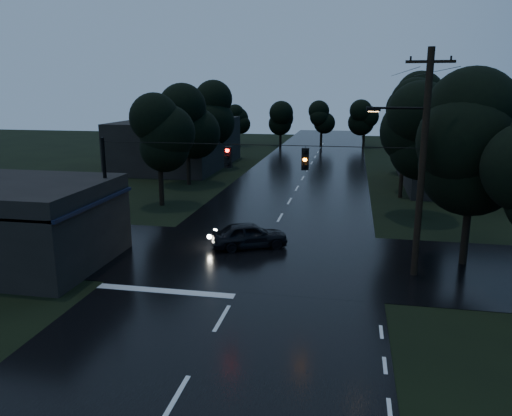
% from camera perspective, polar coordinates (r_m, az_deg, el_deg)
% --- Properties ---
extents(ground, '(160.00, 160.00, 0.00)m').
position_cam_1_polar(ground, '(14.88, -9.16, -20.73)').
color(ground, black).
rests_on(ground, ground).
extents(main_road, '(12.00, 120.00, 0.02)m').
position_cam_1_polar(main_road, '(42.55, 4.71, 2.23)').
color(main_road, black).
rests_on(main_road, ground).
extents(cross_street, '(60.00, 9.00, 0.02)m').
position_cam_1_polar(cross_street, '(25.32, 0.15, -5.66)').
color(cross_street, black).
rests_on(cross_street, ground).
extents(building_far_right, '(10.00, 14.00, 4.40)m').
position_cam_1_polar(building_far_right, '(46.87, 22.67, 5.01)').
color(building_far_right, black).
rests_on(building_far_right, ground).
extents(building_far_left, '(10.00, 16.00, 5.00)m').
position_cam_1_polar(building_far_left, '(55.00, -8.81, 7.33)').
color(building_far_left, black).
rests_on(building_far_left, ground).
extents(utility_pole_main, '(3.50, 0.30, 10.00)m').
position_cam_1_polar(utility_pole_main, '(22.88, 18.29, 5.14)').
color(utility_pole_main, black).
rests_on(utility_pole_main, ground).
extents(utility_pole_far, '(2.00, 0.30, 7.50)m').
position_cam_1_polar(utility_pole_far, '(39.91, 16.49, 6.61)').
color(utility_pole_far, black).
rests_on(utility_pole_far, ground).
extents(anchor_pole_left, '(0.18, 0.18, 6.00)m').
position_cam_1_polar(anchor_pole_left, '(26.03, -16.72, 1.15)').
color(anchor_pole_left, black).
rests_on(anchor_pole_left, ground).
extents(span_signals, '(15.00, 0.37, 1.12)m').
position_cam_1_polar(span_signals, '(23.02, 1.05, 5.84)').
color(span_signals, black).
rests_on(span_signals, ground).
extents(tree_corner_near, '(4.48, 4.48, 9.44)m').
position_cam_1_polar(tree_corner_near, '(25.20, 23.75, 7.09)').
color(tree_corner_near, black).
rests_on(tree_corner_near, ground).
extents(tree_left_a, '(3.92, 3.92, 8.26)m').
position_cam_1_polar(tree_left_a, '(36.22, -11.05, 8.42)').
color(tree_left_a, black).
rests_on(tree_left_a, ground).
extents(tree_left_b, '(4.20, 4.20, 8.85)m').
position_cam_1_polar(tree_left_b, '(43.89, -7.89, 9.90)').
color(tree_left_b, black).
rests_on(tree_left_b, ground).
extents(tree_left_c, '(4.48, 4.48, 9.44)m').
position_cam_1_polar(tree_left_c, '(53.58, -5.05, 11.02)').
color(tree_left_c, black).
rests_on(tree_left_c, ground).
extents(tree_right_a, '(4.20, 4.20, 8.85)m').
position_cam_1_polar(tree_right_a, '(33.89, 18.79, 8.26)').
color(tree_right_a, black).
rests_on(tree_right_a, ground).
extents(tree_right_b, '(4.48, 4.48, 9.44)m').
position_cam_1_polar(tree_right_b, '(41.86, 18.24, 9.70)').
color(tree_right_b, black).
rests_on(tree_right_b, ground).
extents(tree_right_c, '(4.76, 4.76, 10.03)m').
position_cam_1_polar(tree_right_c, '(51.83, 17.61, 10.78)').
color(tree_right_c, black).
rests_on(tree_right_c, ground).
extents(car, '(4.39, 3.17, 1.39)m').
position_cam_1_polar(car, '(26.64, -0.77, -3.11)').
color(car, black).
rests_on(car, ground).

